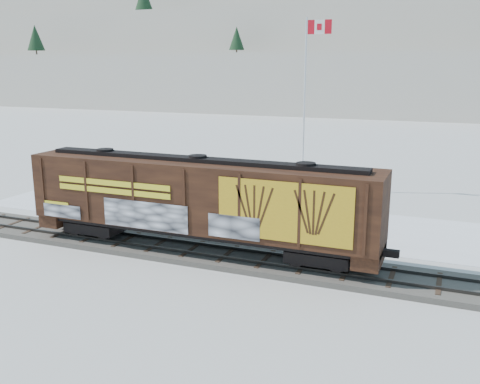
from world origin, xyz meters
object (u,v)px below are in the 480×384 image
at_px(car_silver, 130,196).
at_px(car_white, 329,217).
at_px(hopper_railcar, 199,198).
at_px(car_dark, 317,213).
at_px(flagpole, 305,128).

relative_size(car_silver, car_white, 0.99).
relative_size(hopper_railcar, car_dark, 4.14).
height_order(flagpole, car_silver, flagpole).
distance_m(flagpole, car_white, 10.61).
xyz_separation_m(flagpole, car_dark, (3.15, -8.19, -4.20)).
relative_size(car_silver, car_dark, 0.97).
xyz_separation_m(hopper_railcar, car_silver, (-8.70, 6.86, -2.26)).
relative_size(flagpole, car_white, 2.98).
distance_m(hopper_railcar, car_white, 8.97).
bearing_deg(hopper_railcar, car_dark, 61.39).
bearing_deg(flagpole, car_silver, -137.11).
bearing_deg(hopper_railcar, flagpole, 86.13).
bearing_deg(car_white, flagpole, 2.11).
height_order(hopper_railcar, car_silver, hopper_railcar).
bearing_deg(hopper_railcar, car_white, 54.11).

